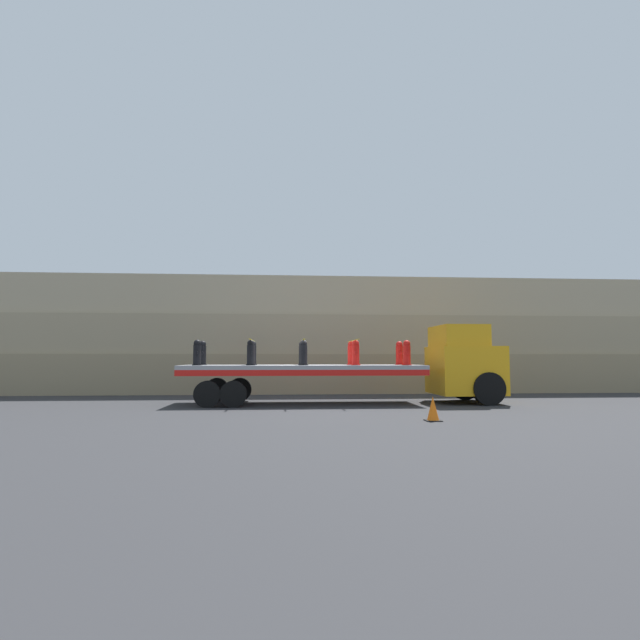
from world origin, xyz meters
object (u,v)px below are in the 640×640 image
object	(u,v)px
flatbed_trailer	(286,373)
fire_hydrant_black_far_0	(202,353)
fire_hydrant_black_near_0	(197,353)
fire_hydrant_black_near_1	(251,353)
fire_hydrant_black_near_2	(304,353)
traffic_cone	(433,409)
fire_hydrant_red_far_4	(399,353)
fire_hydrant_red_far_3	(351,353)
fire_hydrant_red_near_3	(356,353)
fire_hydrant_red_near_4	(407,353)
fire_hydrant_black_far_1	(253,353)
truck_cab	(466,364)
fire_hydrant_black_far_2	(302,353)

from	to	relation	value
flatbed_trailer	fire_hydrant_black_far_0	distance (m)	3.20
fire_hydrant_black_near_0	flatbed_trailer	bearing A→B (deg)	10.49
flatbed_trailer	fire_hydrant_black_near_1	world-z (taller)	fire_hydrant_black_near_1
fire_hydrant_black_near_0	fire_hydrant_black_near_2	distance (m)	3.66
fire_hydrant_black_far_0	fire_hydrant_black_near_1	world-z (taller)	same
fire_hydrant_black_near_1	traffic_cone	xyz separation A→B (m)	(5.00, -4.62, -1.50)
fire_hydrant_black_near_0	fire_hydrant_black_near_1	distance (m)	1.83
fire_hydrant_red_far_4	fire_hydrant_red_far_3	bearing A→B (deg)	180.00
fire_hydrant_red_far_3	fire_hydrant_red_near_3	bearing A→B (deg)	-90.00
flatbed_trailer	fire_hydrant_red_near_4	world-z (taller)	fire_hydrant_red_near_4
fire_hydrant_black_far_1	fire_hydrant_red_near_3	distance (m)	3.83
truck_cab	fire_hydrant_red_far_4	size ratio (longest dim) A/B	3.19
fire_hydrant_black_far_2	fire_hydrant_black_near_0	bearing A→B (deg)	-162.74
flatbed_trailer	fire_hydrant_red_far_3	world-z (taller)	fire_hydrant_red_far_3
fire_hydrant_black_near_0	fire_hydrant_red_far_3	bearing A→B (deg)	11.70
fire_hydrant_black_near_1	fire_hydrant_black_far_1	distance (m)	1.14
truck_cab	fire_hydrant_black_near_2	distance (m)	6.05
fire_hydrant_black_far_1	fire_hydrant_red_near_3	xyz separation A→B (m)	(3.66, -1.14, 0.00)
fire_hydrant_red_near_3	fire_hydrant_red_far_3	world-z (taller)	same
truck_cab	fire_hydrant_black_near_0	size ratio (longest dim) A/B	3.19
truck_cab	fire_hydrant_black_far_1	xyz separation A→B (m)	(-7.84, 0.57, 0.38)
fire_hydrant_black_near_2	truck_cab	bearing A→B (deg)	5.40
truck_cab	fire_hydrant_black_near_2	xyz separation A→B (m)	(-6.01, -0.57, 0.38)
fire_hydrant_black_far_0	fire_hydrant_red_near_3	distance (m)	5.60
fire_hydrant_black_far_1	fire_hydrant_black_near_1	bearing A→B (deg)	-90.00
fire_hydrant_black_far_1	fire_hydrant_black_near_2	size ratio (longest dim) A/B	1.00
truck_cab	fire_hydrant_red_near_4	xyz separation A→B (m)	(-2.35, -0.57, 0.38)
fire_hydrant_black_far_1	fire_hydrant_red_near_3	bearing A→B (deg)	-17.26
fire_hydrant_black_far_0	fire_hydrant_red_near_3	size ratio (longest dim) A/B	1.00
fire_hydrant_red_near_3	fire_hydrant_red_far_4	bearing A→B (deg)	31.86
fire_hydrant_red_near_3	fire_hydrant_red_far_3	bearing A→B (deg)	90.00
fire_hydrant_black_near_0	fire_hydrant_black_far_0	world-z (taller)	same
traffic_cone	fire_hydrant_red_far_3	bearing A→B (deg)	103.11
fire_hydrant_black_near_0	fire_hydrant_red_far_3	size ratio (longest dim) A/B	1.00
fire_hydrant_black_near_0	fire_hydrant_black_near_1	bearing A→B (deg)	0.00
flatbed_trailer	fire_hydrant_black_near_2	bearing A→B (deg)	-43.91
fire_hydrant_red_near_4	fire_hydrant_red_far_4	xyz separation A→B (m)	(0.00, 1.14, 0.00)
fire_hydrant_black_near_2	fire_hydrant_red_far_4	size ratio (longest dim) A/B	1.00
flatbed_trailer	fire_hydrant_red_near_3	size ratio (longest dim) A/B	9.66
fire_hydrant_black_near_1	fire_hydrant_red_far_4	size ratio (longest dim) A/B	1.00
truck_cab	traffic_cone	bearing A→B (deg)	-118.70
flatbed_trailer	fire_hydrant_black_near_1	bearing A→B (deg)	-155.36
flatbed_trailer	fire_hydrant_red_far_3	xyz separation A→B (m)	(2.42, 0.57, 0.70)
fire_hydrant_black_near_2	fire_hydrant_red_far_3	world-z (taller)	same
fire_hydrant_black_far_2	flatbed_trailer	bearing A→B (deg)	-136.09
fire_hydrant_black_far_2	fire_hydrant_red_far_3	bearing A→B (deg)	0.00
fire_hydrant_black_near_1	fire_hydrant_red_near_3	size ratio (longest dim) A/B	1.00
fire_hydrant_red_near_4	fire_hydrant_red_far_4	bearing A→B (deg)	90.00
fire_hydrant_black_far_1	fire_hydrant_red_near_4	xyz separation A→B (m)	(5.49, -1.14, 0.00)
fire_hydrant_red_far_3	fire_hydrant_red_near_4	world-z (taller)	same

